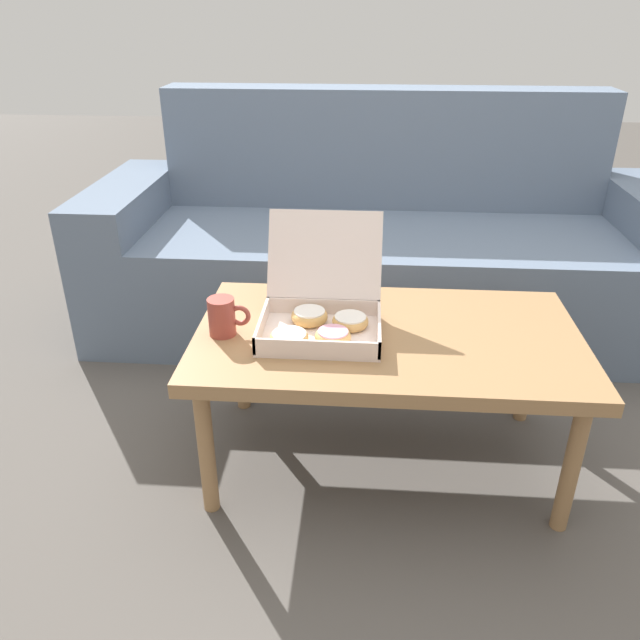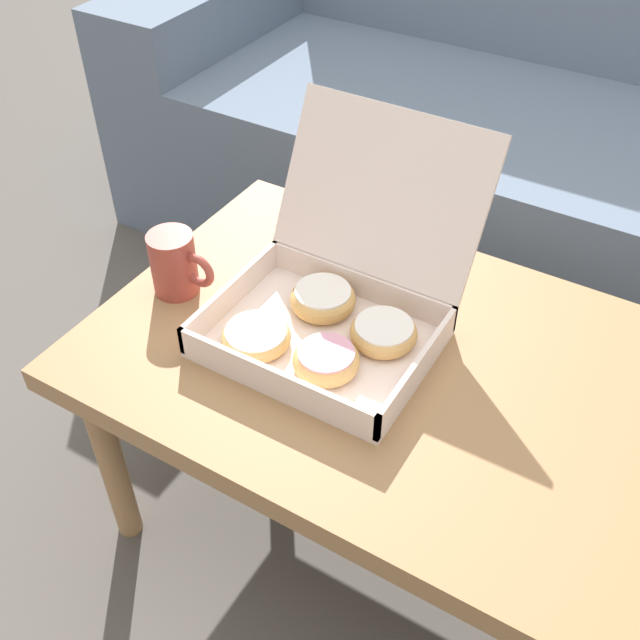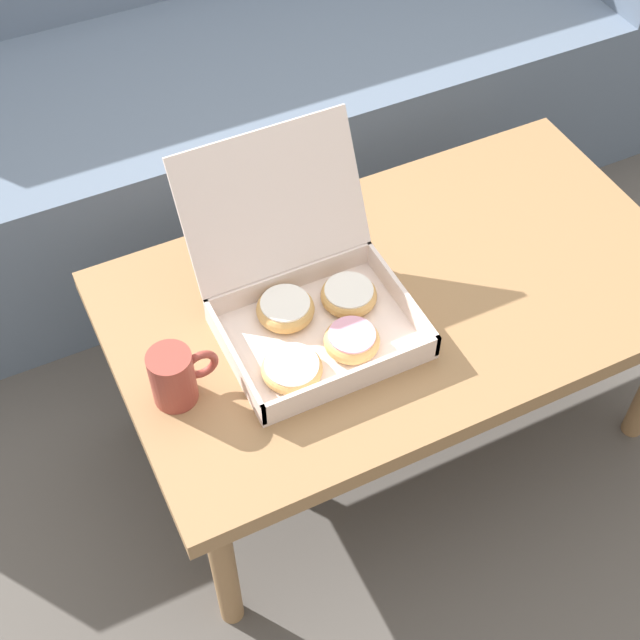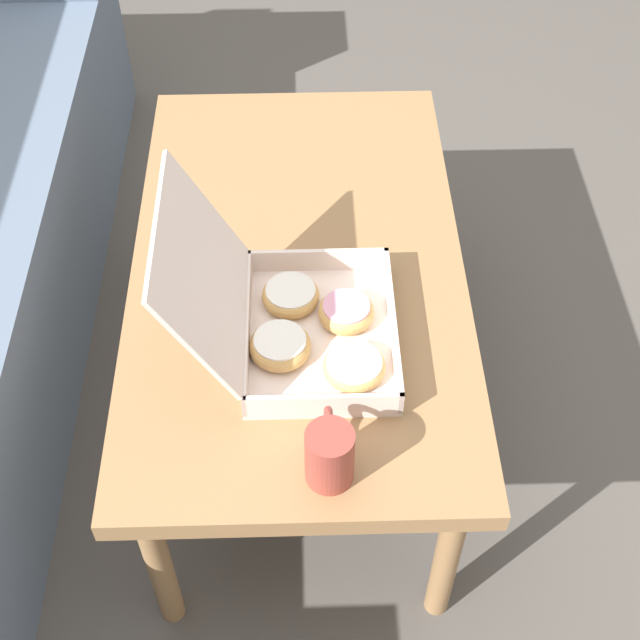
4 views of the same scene
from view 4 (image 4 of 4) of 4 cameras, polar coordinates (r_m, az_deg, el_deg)
The scene contains 4 objects.
ground_plane at distance 1.99m, azimuth -5.31°, elevation -5.34°, with size 12.00×12.00×0.00m, color #514C47.
coffee_table at distance 1.67m, azimuth -1.41°, elevation 2.67°, with size 1.06×0.61×0.44m.
pastry_box at distance 1.48m, azimuth -1.51°, elevation -0.02°, with size 0.33×0.37×0.28m.
coffee_mug at distance 1.32m, azimuth 0.61°, elevation -8.55°, with size 0.12×0.07×0.11m.
Camera 4 is at (-1.15, -0.15, 1.61)m, focal length 50.00 mm.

